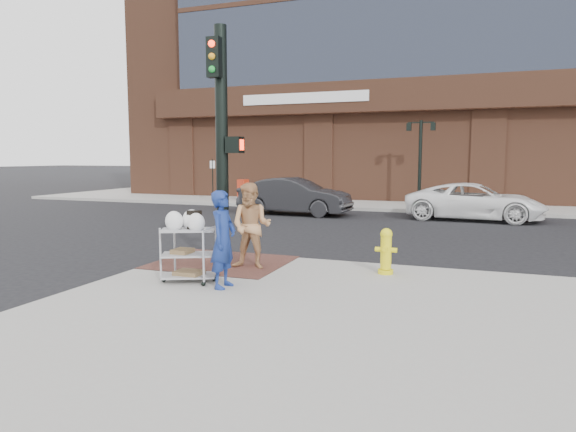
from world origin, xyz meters
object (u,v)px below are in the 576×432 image
at_px(sedan_dark, 295,196).
at_px(fire_hydrant, 386,251).
at_px(woman_blue, 223,239).
at_px(utility_cart, 188,250).
at_px(pedestrian_tan, 251,226).
at_px(minivan_white, 475,202).
at_px(lamp_post, 420,153).
at_px(traffic_signal_pole, 222,139).

height_order(sedan_dark, fire_hydrant, sedan_dark).
height_order(woman_blue, utility_cart, woman_blue).
distance_m(woman_blue, sedan_dark, 12.97).
distance_m(pedestrian_tan, utility_cart, 1.60).
bearing_deg(minivan_white, sedan_dark, 99.07).
distance_m(lamp_post, woman_blue, 17.16).
bearing_deg(lamp_post, minivan_white, -56.32).
bearing_deg(pedestrian_tan, minivan_white, 64.75).
height_order(lamp_post, pedestrian_tan, lamp_post).
distance_m(woman_blue, fire_hydrant, 3.28).
xyz_separation_m(woman_blue, sedan_dark, (-3.14, 12.58, -0.23)).
relative_size(minivan_white, utility_cart, 3.89).
height_order(woman_blue, sedan_dark, woman_blue).
distance_m(lamp_post, traffic_signal_pole, 15.43).
height_order(lamp_post, fire_hydrant, lamp_post).
relative_size(lamp_post, woman_blue, 2.32).
distance_m(traffic_signal_pole, pedestrian_tan, 1.95).
height_order(lamp_post, utility_cart, lamp_post).
xyz_separation_m(traffic_signal_pole, minivan_white, (5.00, 11.44, -2.11)).
xyz_separation_m(traffic_signal_pole, utility_cart, (0.12, -1.63, -2.08)).
bearing_deg(traffic_signal_pole, fire_hydrant, 4.84).
height_order(minivan_white, fire_hydrant, minivan_white).
relative_size(sedan_dark, utility_cart, 3.58).
height_order(woman_blue, fire_hydrant, woman_blue).
distance_m(sedan_dark, minivan_white, 7.25).
distance_m(sedan_dark, utility_cart, 12.65).
height_order(traffic_signal_pole, utility_cart, traffic_signal_pole).
relative_size(woman_blue, pedestrian_tan, 0.97).
distance_m(lamp_post, minivan_white, 4.93).
distance_m(pedestrian_tan, fire_hydrant, 2.76).
height_order(minivan_white, utility_cart, utility_cart).
distance_m(traffic_signal_pole, utility_cart, 2.65).
height_order(pedestrian_tan, fire_hydrant, pedestrian_tan).
bearing_deg(lamp_post, sedan_dark, -136.67).
bearing_deg(pedestrian_tan, lamp_post, 78.44).
relative_size(woman_blue, fire_hydrant, 1.89).
bearing_deg(woman_blue, sedan_dark, 13.09).
bearing_deg(sedan_dark, lamp_post, -44.50).
xyz_separation_m(woman_blue, fire_hydrant, (2.51, 2.07, -0.40)).
relative_size(woman_blue, minivan_white, 0.33).
distance_m(minivan_white, utility_cart, 13.96).
relative_size(woman_blue, sedan_dark, 0.36).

